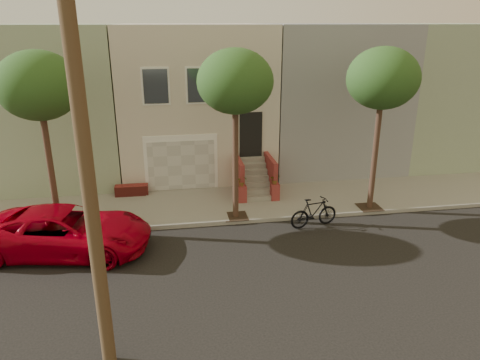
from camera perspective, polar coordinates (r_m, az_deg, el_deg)
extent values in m
plane|color=black|center=(13.85, -2.17, -12.10)|extent=(90.00, 90.00, 0.00)
cube|color=gray|center=(18.56, -4.31, -3.26)|extent=(40.00, 3.70, 0.15)
cube|color=beige|center=(23.22, -5.92, 10.55)|extent=(7.00, 8.00, 7.00)
cube|color=gray|center=(23.79, -22.71, 9.38)|extent=(6.50, 8.00, 7.00)
cube|color=gray|center=(24.59, 10.38, 10.85)|extent=(6.50, 8.00, 7.00)
cube|color=gray|center=(27.46, 23.49, 10.47)|extent=(6.50, 8.00, 7.00)
cube|color=white|center=(19.81, -7.51, 2.21)|extent=(3.20, 0.12, 2.50)
cube|color=silver|center=(19.78, -7.49, 1.88)|extent=(2.90, 0.06, 2.20)
cube|color=gray|center=(18.48, -7.10, -3.18)|extent=(3.20, 3.70, 0.02)
cube|color=maroon|center=(19.90, -13.68, -1.25)|extent=(1.40, 0.45, 0.44)
cube|color=black|center=(19.78, 1.39, 5.80)|extent=(1.00, 0.06, 2.00)
cube|color=#3F4751|center=(19.03, -10.72, 11.67)|extent=(1.00, 0.06, 1.40)
cube|color=white|center=(19.05, -10.72, 11.68)|extent=(1.15, 0.05, 1.55)
cube|color=#3F4751|center=(19.08, -5.20, 11.95)|extent=(1.00, 0.06, 1.40)
cube|color=white|center=(19.10, -5.20, 11.96)|extent=(1.15, 0.05, 1.55)
cube|color=#3F4751|center=(19.30, 0.26, 12.11)|extent=(1.00, 0.06, 1.40)
cube|color=white|center=(19.32, 0.25, 12.12)|extent=(1.15, 0.05, 1.55)
cube|color=gray|center=(18.82, 2.36, -2.31)|extent=(1.20, 0.28, 0.20)
cube|color=gray|center=(19.00, 2.19, -1.44)|extent=(1.20, 0.28, 0.20)
cube|color=gray|center=(19.18, 2.04, -0.59)|extent=(1.20, 0.28, 0.20)
cube|color=gray|center=(19.37, 1.88, 0.25)|extent=(1.20, 0.28, 0.20)
cube|color=gray|center=(19.57, 1.73, 1.07)|extent=(1.20, 0.28, 0.20)
cube|color=gray|center=(19.77, 1.58, 1.88)|extent=(1.20, 0.28, 0.20)
cube|color=gray|center=(19.97, 1.43, 2.66)|extent=(1.20, 0.28, 0.20)
cube|color=maroon|center=(19.22, -0.16, 0.42)|extent=(0.18, 1.96, 1.60)
cube|color=maroon|center=(19.48, 3.90, 0.64)|extent=(0.18, 1.96, 1.60)
cube|color=maroon|center=(18.56, 0.28, -1.78)|extent=(0.35, 0.35, 0.70)
imported|color=#254E1B|center=(18.36, 0.28, -0.11)|extent=(0.40, 0.35, 0.45)
cube|color=maroon|center=(18.84, 4.48, -1.52)|extent=(0.35, 0.35, 0.70)
imported|color=#254E1B|center=(18.64, 4.53, 0.13)|extent=(0.41, 0.35, 0.45)
cube|color=#2D2116|center=(17.62, -22.04, -5.75)|extent=(0.90, 0.90, 0.02)
cylinder|color=#3C251B|center=(16.88, -22.94, 0.70)|extent=(0.22, 0.22, 4.20)
ellipsoid|color=#254E1B|center=(16.23, -24.38, 10.93)|extent=(2.70, 2.57, 2.29)
cube|color=#2D2116|center=(17.31, -0.55, -4.66)|extent=(0.90, 0.90, 0.02)
cylinder|color=#3C251B|center=(16.56, -0.58, 1.96)|extent=(0.22, 0.22, 4.20)
ellipsoid|color=#254E1B|center=(15.90, -0.62, 12.49)|extent=(2.70, 2.57, 2.29)
cube|color=#2D2116|center=(18.89, 16.19, -3.35)|extent=(0.90, 0.90, 0.02)
cylinder|color=#3C251B|center=(18.20, 16.81, 2.74)|extent=(0.22, 0.22, 4.20)
ellipsoid|color=#254E1B|center=(17.60, 17.80, 12.28)|extent=(2.70, 2.57, 2.29)
cylinder|color=#473621|center=(8.93, -19.30, 3.71)|extent=(0.30, 0.30, 10.00)
imported|color=#A80014|center=(15.84, -21.38, -6.09)|extent=(5.88, 3.47, 1.53)
imported|color=black|center=(16.85, 9.42, -4.10)|extent=(1.97, 0.90, 1.14)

